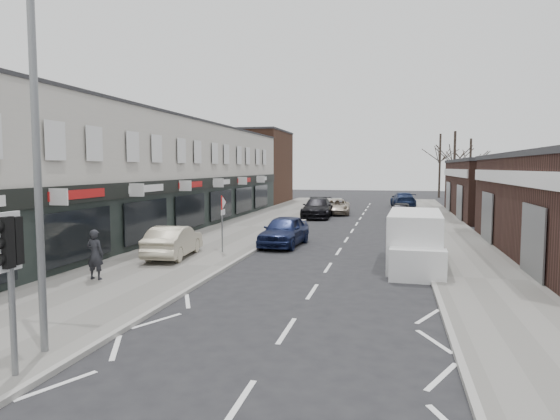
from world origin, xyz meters
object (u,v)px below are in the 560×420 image
Objects in this scene: warning_sign at (223,207)px; parked_car_right_a at (409,219)px; parked_car_right_b at (401,211)px; traffic_light at (9,255)px; white_van at (415,241)px; parked_car_left_a at (284,231)px; parked_car_left_b at (318,208)px; pedestrian at (95,254)px; sedan_on_pavement at (173,241)px; parked_car_left_c at (337,207)px; parked_car_right_c at (403,200)px; street_lamp at (43,139)px.

parked_car_right_a is (8.66, 10.73, -1.43)m from warning_sign.
parked_car_right_b is (-0.33, 7.26, -0.08)m from parked_car_right_a.
traffic_light reaches higher than white_van.
parked_car_left_b is (-0.46, 14.67, 0.01)m from parked_car_left_a.
traffic_light is at bearing 115.95° from pedestrian.
sedan_on_pavement is 1.04× the size of parked_car_right_b.
pedestrian is 28.09m from parked_car_left_c.
sedan_on_pavement is 0.90× the size of parked_car_right_a.
sedan_on_pavement is 19.85m from parked_car_left_b.
parked_car_right_b is (-0.23, 19.10, -0.37)m from white_van.
parked_car_right_a is (0.10, 11.84, -0.29)m from white_van.
sedan_on_pavement is at bearing 66.22° from parked_car_right_c.
traffic_light reaches higher than parked_car_right_c.
parked_car_left_a reaches higher than parked_car_left_c.
parked_car_left_c is 6.22m from parked_car_right_b.
white_van is at bearing 58.85° from traffic_light.
sedan_on_pavement is 2.38× the size of pedestrian.
parked_car_right_a is 19.66m from parked_car_right_c.
warning_sign reaches higher than parked_car_right_c.
street_lamp is 4.53× the size of pedestrian.
parked_car_left_c is (5.42, 27.56, -0.36)m from pedestrian.
parked_car_right_a is 1.15× the size of parked_car_right_b.
street_lamp reaches higher than traffic_light.
parked_car_right_a reaches higher than parked_car_left_c.
warning_sign is at bearing 174.95° from white_van.
parked_car_left_b is (1.76, 17.78, -1.41)m from warning_sign.
parked_car_right_a is (7.90, 24.75, -1.65)m from traffic_light.
parked_car_left_b reaches higher than parked_car_left_c.
white_van is at bearing 55.86° from street_lamp.
traffic_light reaches higher than parked_car_right_b.
parked_car_left_c is at bearing 86.08° from street_lamp.
warning_sign is 0.64× the size of sedan_on_pavement.
parked_car_right_b is (7.69, 30.79, -3.93)m from street_lamp.
warning_sign is at bearing 57.08° from parked_car_right_a.
street_lamp is (-0.13, 1.22, 2.20)m from traffic_light.
parked_car_left_b reaches higher than parked_car_left_a.
parked_car_left_b is at bearing -39.64° from parked_car_right_a.
parked_car_right_b is at bearing -110.88° from pedestrian.
parked_car_left_a is (3.89, 4.88, -0.03)m from sedan_on_pavement.
white_van is at bearing -71.97° from parked_car_left_b.
white_van reaches higher than parked_car_right_c.
pedestrian reaches higher than parked_car_right_b.
parked_car_right_c is at bearing -84.02° from parked_car_right_a.
warning_sign is 13.86m from parked_car_right_a.
pedestrian is at bearing 67.23° from parked_car_right_c.
warning_sign reaches higher than parked_car_left_a.
parked_car_left_b is at bearing 84.35° from warning_sign.
pedestrian is 0.38× the size of parked_car_left_c.
parked_car_right_b is at bearing 93.05° from white_van.
parked_car_left_b is (1.13, 30.58, -3.83)m from street_lamp.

